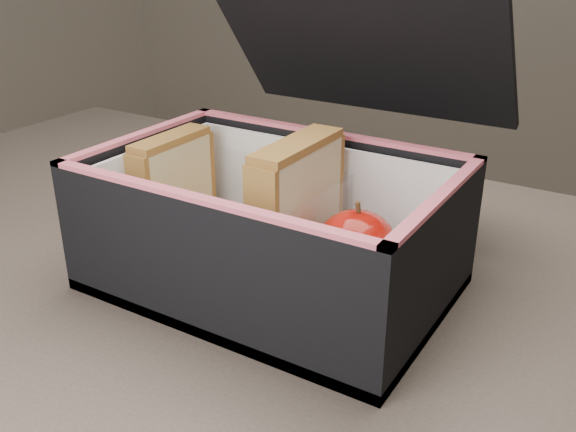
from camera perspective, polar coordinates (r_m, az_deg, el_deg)
name	(u,v)px	position (r m, az deg, el deg)	size (l,w,h in m)	color
kitchen_table	(242,387)	(0.60, -4.07, -14.96)	(1.20, 0.80, 0.75)	brown
lunch_bag	(275,216)	(0.55, -1.15, 0.00)	(0.30, 0.32, 0.26)	black
plastic_tub	(232,215)	(0.58, -4.97, 0.05)	(0.18, 0.13, 0.07)	white
sandwich_left	(174,186)	(0.62, -10.13, 2.68)	(0.02, 0.09, 0.10)	tan
sandwich_right	(297,207)	(0.54, 0.80, 0.79)	(0.03, 0.10, 0.12)	tan
carrot_sticks	(237,234)	(0.59, -4.54, -1.57)	(0.05, 0.15, 0.03)	#F76C00
paper_napkin	(356,287)	(0.53, 6.02, -6.32)	(0.07, 0.08, 0.01)	white
red_apple	(356,248)	(0.52, 6.09, -2.81)	(0.08, 0.08, 0.07)	#8A0900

